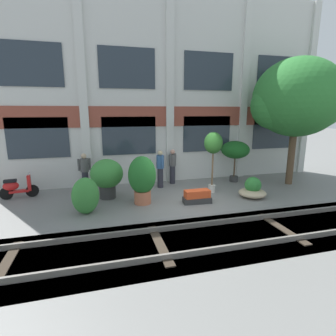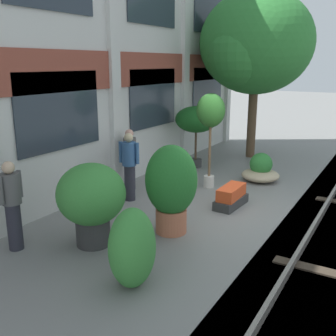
% 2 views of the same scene
% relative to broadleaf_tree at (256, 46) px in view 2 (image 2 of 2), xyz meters
% --- Properties ---
extents(ground_plane, '(80.00, 80.00, 0.00)m').
position_rel_broadleaf_tree_xyz_m(ground_plane, '(-5.28, -1.23, -3.82)').
color(ground_plane, slate).
extents(apartment_facade, '(15.49, 0.64, 8.62)m').
position_rel_broadleaf_tree_xyz_m(apartment_facade, '(-5.28, 2.19, 0.47)').
color(apartment_facade, silver).
rests_on(apartment_facade, ground).
extents(broadleaf_tree, '(3.99, 3.80, 5.63)m').
position_rel_broadleaf_tree_xyz_m(broadleaf_tree, '(0.00, 0.00, 0.00)').
color(broadleaf_tree, brown).
rests_on(broadleaf_tree, ground).
extents(potted_plant_square_trough, '(1.07, 0.50, 0.49)m').
position_rel_broadleaf_tree_xyz_m(potted_plant_square_trough, '(-5.11, -1.33, -3.59)').
color(potted_plant_square_trough, '#333333').
rests_on(potted_plant_square_trough, ground).
extents(potted_plant_terracotta_small, '(0.75, 0.75, 2.52)m').
position_rel_broadleaf_tree_xyz_m(potted_plant_terracotta_small, '(-4.04, -0.25, -1.85)').
color(potted_plant_terracotta_small, beige).
rests_on(potted_plant_terracotta_small, ground).
extents(potted_plant_glazed_jar, '(1.02, 1.02, 1.77)m').
position_rel_broadleaf_tree_xyz_m(potted_plant_glazed_jar, '(-7.08, -0.84, -2.84)').
color(potted_plant_glazed_jar, '#B76647').
rests_on(potted_plant_glazed_jar, ground).
extents(potted_plant_wide_bowl, '(1.07, 1.07, 0.82)m').
position_rel_broadleaf_tree_xyz_m(potted_plant_wide_bowl, '(-2.74, -1.26, -3.52)').
color(potted_plant_wide_bowl, tan).
rests_on(potted_plant_wide_bowl, ground).
extents(potted_plant_low_pan, '(1.33, 1.33, 1.96)m').
position_rel_broadleaf_tree_xyz_m(potted_plant_low_pan, '(-2.29, 1.05, -2.31)').
color(potted_plant_low_pan, '#333333').
rests_on(potted_plant_low_pan, ground).
extents(potted_plant_fluted_column, '(1.25, 1.25, 1.55)m').
position_rel_broadleaf_tree_xyz_m(potted_plant_fluted_column, '(-8.30, 0.12, -2.91)').
color(potted_plant_fluted_column, '#333333').
rests_on(potted_plant_fluted_column, ground).
extents(resident_by_doorway, '(0.34, 0.52, 1.67)m').
position_rel_broadleaf_tree_xyz_m(resident_by_doorway, '(-5.97, 0.98, -2.92)').
color(resident_by_doorway, '#282833').
rests_on(resident_by_doorway, ground).
extents(resident_watching_tracks, '(0.41, 0.39, 1.62)m').
position_rel_broadleaf_tree_xyz_m(resident_watching_tracks, '(-5.26, 1.48, -2.95)').
color(resident_watching_tracks, '#282833').
rests_on(resident_watching_tracks, ground).
extents(resident_near_plants, '(0.53, 0.34, 1.64)m').
position_rel_broadleaf_tree_xyz_m(resident_near_plants, '(-9.16, 1.20, -2.94)').
color(resident_near_plants, '#282833').
rests_on(resident_near_plants, ground).
extents(topiary_hedge, '(1.10, 0.98, 1.23)m').
position_rel_broadleaf_tree_xyz_m(topiary_hedge, '(-9.06, -1.33, -3.20)').
color(topiary_hedge, '#388438').
rests_on(topiary_hedge, ground).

